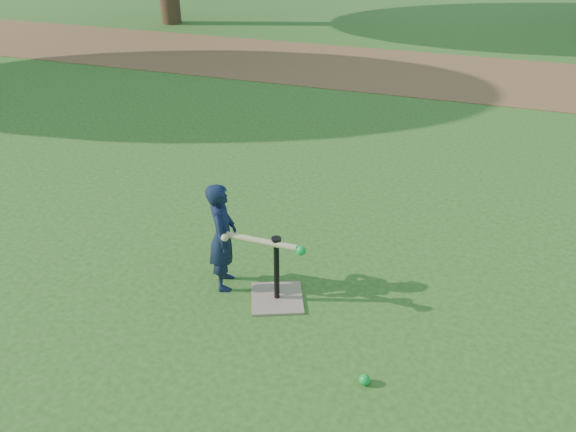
% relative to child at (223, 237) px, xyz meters
% --- Properties ---
extents(ground, '(80.00, 80.00, 0.00)m').
position_rel_child_xyz_m(ground, '(0.29, -0.40, -0.49)').
color(ground, '#285116').
rests_on(ground, ground).
extents(dirt_strip, '(24.00, 3.00, 0.01)m').
position_rel_child_xyz_m(dirt_strip, '(0.29, 7.10, -0.48)').
color(dirt_strip, brown).
rests_on(dirt_strip, ground).
extents(child, '(0.34, 0.41, 0.98)m').
position_rel_child_xyz_m(child, '(0.00, 0.00, 0.00)').
color(child, black).
rests_on(child, ground).
extents(wiffle_ball_ground, '(0.08, 0.08, 0.08)m').
position_rel_child_xyz_m(wiffle_ball_ground, '(1.39, -0.76, -0.45)').
color(wiffle_ball_ground, '#0D992F').
rests_on(wiffle_ball_ground, ground).
extents(batting_tee, '(0.56, 0.56, 0.61)m').
position_rel_child_xyz_m(batting_tee, '(0.50, -0.06, -0.38)').
color(batting_tee, '#8E735A').
rests_on(batting_tee, ground).
extents(swing_action, '(0.71, 0.10, 0.08)m').
position_rel_child_xyz_m(swing_action, '(0.42, -0.09, 0.08)').
color(swing_action, tan).
rests_on(swing_action, ground).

